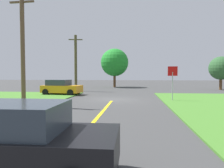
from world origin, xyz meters
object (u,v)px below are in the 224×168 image
object	(u,v)px
car_behind_on_main_road	(13,141)
pine_tree_center	(221,68)
utility_pole_near	(23,48)
utility_pole_mid	(76,63)
stop_sign	(173,77)
oak_tree_left	(115,63)
parked_car_near_building	(61,87)

from	to	relation	value
car_behind_on_main_road	pine_tree_center	size ratio (longest dim) A/B	0.92
utility_pole_near	utility_pole_mid	size ratio (longest dim) A/B	1.08
stop_sign	oak_tree_left	world-z (taller)	oak_tree_left
utility_pole_near	utility_pole_mid	xyz separation A→B (m)	(0.17, 12.94, -0.32)
stop_sign	pine_tree_center	size ratio (longest dim) A/B	0.61
parked_car_near_building	car_behind_on_main_road	xyz separation A→B (m)	(5.28, -17.92, -0.00)
car_behind_on_main_road	utility_pole_mid	world-z (taller)	utility_pole_mid
oak_tree_left	pine_tree_center	distance (m)	16.17
oak_tree_left	parked_car_near_building	bearing A→B (deg)	-107.78
utility_pole_mid	pine_tree_center	xyz separation A→B (m)	(19.76, 4.36, -0.67)
parked_car_near_building	pine_tree_center	distance (m)	22.19
utility_pole_mid	oak_tree_left	size ratio (longest dim) A/B	1.12
utility_pole_mid	parked_car_near_building	bearing A→B (deg)	-92.29
car_behind_on_main_road	pine_tree_center	distance (m)	31.13
stop_sign	car_behind_on_main_road	world-z (taller)	stop_sign
utility_pole_mid	utility_pole_near	bearing A→B (deg)	-90.73
utility_pole_near	oak_tree_left	size ratio (longest dim) A/B	1.20
stop_sign	utility_pole_near	distance (m)	11.64
utility_pole_mid	pine_tree_center	distance (m)	20.24
parked_car_near_building	utility_pole_near	size ratio (longest dim) A/B	0.55
utility_pole_near	pine_tree_center	world-z (taller)	utility_pole_near
stop_sign	pine_tree_center	xyz separation A→B (m)	(9.03, 13.72, 1.03)
car_behind_on_main_road	utility_pole_near	distance (m)	11.81
utility_pole_near	oak_tree_left	distance (m)	22.22
stop_sign	pine_tree_center	distance (m)	16.46
car_behind_on_main_road	utility_pole_near	bearing A→B (deg)	116.82
stop_sign	pine_tree_center	world-z (taller)	pine_tree_center
parked_car_near_building	pine_tree_center	bearing A→B (deg)	32.69
stop_sign	utility_pole_mid	distance (m)	14.34
stop_sign	utility_pole_near	size ratio (longest dim) A/B	0.36
parked_car_near_building	oak_tree_left	world-z (taller)	oak_tree_left
utility_pole_near	pine_tree_center	xyz separation A→B (m)	(19.92, 17.30, -0.99)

